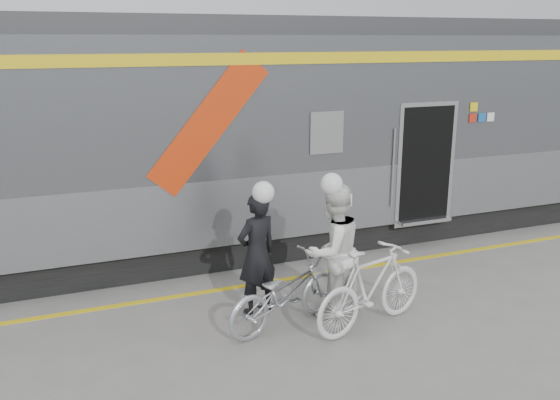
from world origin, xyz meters
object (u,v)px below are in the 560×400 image
man (257,254)px  bicycle_left (285,293)px  bicycle_right (371,288)px  woman (333,251)px

man → bicycle_left: man is taller
bicycle_left → bicycle_right: bicycle_right is taller
man → bicycle_right: man is taller
man → woman: 1.05m
woman → man: bearing=-40.5°
bicycle_left → woman: bearing=-99.6°
bicycle_left → man: bearing=2.3°
bicycle_left → bicycle_right: (1.05, -0.44, 0.09)m
man → bicycle_right: size_ratio=0.93×
bicycle_left → woman: size_ratio=0.98×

